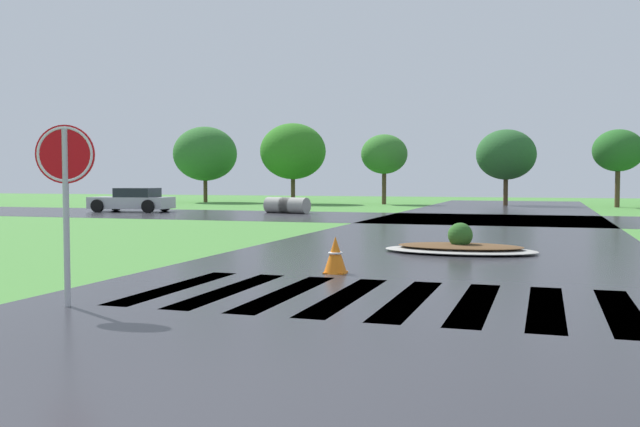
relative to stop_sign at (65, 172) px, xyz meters
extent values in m
cube|color=#2B2B30|center=(3.70, 6.55, -1.75)|extent=(9.26, 80.00, 0.01)
cube|color=#2B2B30|center=(3.70, 21.67, -1.75)|extent=(90.00, 8.34, 0.01)
cube|color=white|center=(0.55, 1.87, -1.75)|extent=(0.45, 3.40, 0.01)
cube|color=white|center=(1.45, 1.87, -1.75)|extent=(0.45, 3.40, 0.01)
cube|color=white|center=(2.35, 1.87, -1.75)|extent=(0.45, 3.40, 0.01)
cube|color=white|center=(3.25, 1.87, -1.75)|extent=(0.45, 3.40, 0.01)
cube|color=white|center=(4.15, 1.87, -1.75)|extent=(0.45, 3.40, 0.01)
cube|color=white|center=(5.05, 1.87, -1.75)|extent=(0.45, 3.40, 0.01)
cube|color=white|center=(5.95, 1.87, -1.75)|extent=(0.45, 3.40, 0.01)
cube|color=white|center=(6.85, 1.87, -1.75)|extent=(0.45, 3.40, 0.01)
cylinder|color=#B2B5BA|center=(0.00, 0.00, -0.60)|extent=(0.08, 0.08, 2.31)
cylinder|color=red|center=(0.00, 0.00, 0.23)|extent=(0.72, 0.30, 0.76)
torus|color=white|center=(0.00, 0.00, 0.23)|extent=(0.70, 0.30, 0.73)
ellipsoid|color=#9E9B93|center=(4.11, 8.27, -1.69)|extent=(3.41, 1.85, 0.12)
ellipsoid|color=brown|center=(4.11, 8.27, -1.60)|extent=(2.80, 1.52, 0.10)
sphere|color=#2D6023|center=(4.11, 8.27, -1.35)|extent=(0.56, 0.56, 0.56)
cube|color=#B7B7BF|center=(-13.94, 22.87, -1.29)|extent=(4.16, 2.09, 0.58)
cube|color=#1E232B|center=(-13.61, 22.90, -0.78)|extent=(2.03, 1.70, 0.46)
cylinder|color=black|center=(-15.22, 21.84, -1.43)|extent=(0.66, 0.28, 0.64)
cylinder|color=black|center=(-15.38, 23.65, -1.43)|extent=(0.66, 0.28, 0.64)
cylinder|color=black|center=(-12.50, 22.09, -1.43)|extent=(0.66, 0.28, 0.64)
cylinder|color=black|center=(-12.66, 23.89, -1.43)|extent=(0.66, 0.28, 0.64)
cylinder|color=#9E9B93|center=(-6.37, 23.97, -1.37)|extent=(1.55, 1.10, 0.77)
cylinder|color=#9E9B93|center=(-5.51, 23.74, -1.37)|extent=(1.55, 1.10, 0.77)
cone|color=orange|center=(2.41, 4.13, -1.42)|extent=(0.42, 0.42, 0.65)
torus|color=white|center=(2.41, 4.13, -1.39)|extent=(0.26, 0.26, 0.04)
cube|color=orange|center=(2.41, 4.13, -1.74)|extent=(0.36, 0.36, 0.03)
cylinder|color=#4C3823|center=(-16.99, 36.82, -0.82)|extent=(0.28, 0.28, 1.86)
ellipsoid|color=#2E6A2A|center=(-16.99, 36.82, 1.68)|extent=(4.49, 4.49, 3.81)
cylinder|color=#4C3823|center=(-10.11, 36.07, -0.77)|extent=(0.28, 0.28, 1.96)
ellipsoid|color=#2E771F|center=(-10.11, 36.07, 1.74)|extent=(4.38, 4.38, 3.72)
cylinder|color=#4C3823|center=(-4.07, 36.80, -0.65)|extent=(0.28, 0.28, 2.21)
ellipsoid|color=#35762A|center=(-4.07, 36.80, 1.51)|extent=(3.01, 3.01, 2.56)
cylinder|color=#4C3823|center=(3.57, 37.25, -0.81)|extent=(0.28, 0.28, 1.88)
ellipsoid|color=#285C2A|center=(3.57, 37.25, 1.42)|extent=(3.67, 3.67, 3.12)
cylinder|color=#4C3823|center=(9.90, 36.26, -0.60)|extent=(0.28, 0.28, 2.30)
ellipsoid|color=#266223|center=(9.90, 36.26, 1.56)|extent=(2.88, 2.88, 2.44)
camera|label=1|loc=(5.91, -7.56, -0.08)|focal=39.11mm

